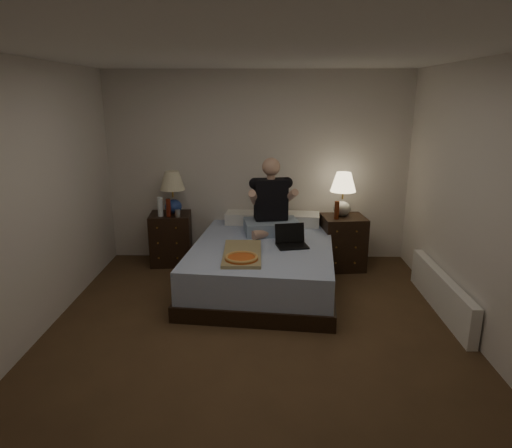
{
  "coord_description": "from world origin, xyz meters",
  "views": [
    {
      "loc": [
        0.08,
        -3.79,
        2.18
      ],
      "look_at": [
        0.0,
        0.9,
        0.85
      ],
      "focal_mm": 32.0,
      "sensor_mm": 36.0,
      "label": 1
    }
  ],
  "objects_px": {
    "soda_can": "(178,213)",
    "person": "(272,196)",
    "lamp_right": "(343,194)",
    "nightstand_right": "(343,242)",
    "beer_bottle_right": "(337,210)",
    "bed": "(263,264)",
    "beer_bottle_left": "(168,208)",
    "nightstand_left": "(171,238)",
    "laptop": "(292,237)",
    "pizza_box": "(242,259)",
    "lamp_left": "(173,193)",
    "water_bottle": "(160,207)",
    "radiator": "(441,293)"
  },
  "relations": [
    {
      "from": "soda_can",
      "to": "person",
      "type": "xyz_separation_m",
      "value": [
        1.19,
        -0.17,
        0.26
      ]
    },
    {
      "from": "lamp_right",
      "to": "person",
      "type": "xyz_separation_m",
      "value": [
        -0.91,
        -0.23,
        0.02
      ]
    },
    {
      "from": "nightstand_right",
      "to": "beer_bottle_right",
      "type": "bearing_deg",
      "value": -141.53
    },
    {
      "from": "bed",
      "to": "beer_bottle_left",
      "type": "distance_m",
      "value": 1.46
    },
    {
      "from": "beer_bottle_left",
      "to": "person",
      "type": "distance_m",
      "value": 1.34
    },
    {
      "from": "nightstand_left",
      "to": "bed",
      "type": "bearing_deg",
      "value": -35.56
    },
    {
      "from": "laptop",
      "to": "pizza_box",
      "type": "xyz_separation_m",
      "value": [
        -0.55,
        -0.51,
        -0.08
      ]
    },
    {
      "from": "lamp_left",
      "to": "nightstand_left",
      "type": "bearing_deg",
      "value": -151.78
    },
    {
      "from": "lamp_right",
      "to": "soda_can",
      "type": "bearing_deg",
      "value": -178.22
    },
    {
      "from": "soda_can",
      "to": "beer_bottle_left",
      "type": "xyz_separation_m",
      "value": [
        -0.12,
        0.03,
        0.06
      ]
    },
    {
      "from": "beer_bottle_right",
      "to": "pizza_box",
      "type": "bearing_deg",
      "value": -135.29
    },
    {
      "from": "nightstand_left",
      "to": "soda_can",
      "type": "bearing_deg",
      "value": -55.18
    },
    {
      "from": "lamp_right",
      "to": "water_bottle",
      "type": "xyz_separation_m",
      "value": [
        -2.33,
        -0.02,
        -0.17
      ]
    },
    {
      "from": "pizza_box",
      "to": "nightstand_right",
      "type": "bearing_deg",
      "value": 43.99
    },
    {
      "from": "laptop",
      "to": "lamp_right",
      "type": "bearing_deg",
      "value": 37.05
    },
    {
      "from": "soda_can",
      "to": "bed",
      "type": "bearing_deg",
      "value": -27.23
    },
    {
      "from": "water_bottle",
      "to": "beer_bottle_left",
      "type": "height_order",
      "value": "water_bottle"
    },
    {
      "from": "pizza_box",
      "to": "radiator",
      "type": "distance_m",
      "value": 2.1
    },
    {
      "from": "radiator",
      "to": "bed",
      "type": "bearing_deg",
      "value": 160.74
    },
    {
      "from": "nightstand_left",
      "to": "beer_bottle_right",
      "type": "xyz_separation_m",
      "value": [
        2.14,
        -0.25,
        0.46
      ]
    },
    {
      "from": "beer_bottle_left",
      "to": "person",
      "type": "relative_size",
      "value": 0.25
    },
    {
      "from": "nightstand_left",
      "to": "pizza_box",
      "type": "bearing_deg",
      "value": -58.83
    },
    {
      "from": "lamp_left",
      "to": "beer_bottle_right",
      "type": "xyz_separation_m",
      "value": [
        2.09,
        -0.28,
        -0.15
      ]
    },
    {
      "from": "nightstand_right",
      "to": "lamp_left",
      "type": "relative_size",
      "value": 1.23
    },
    {
      "from": "radiator",
      "to": "nightstand_right",
      "type": "bearing_deg",
      "value": 123.82
    },
    {
      "from": "beer_bottle_left",
      "to": "laptop",
      "type": "bearing_deg",
      "value": -25.61
    },
    {
      "from": "nightstand_left",
      "to": "beer_bottle_left",
      "type": "height_order",
      "value": "beer_bottle_left"
    },
    {
      "from": "nightstand_right",
      "to": "radiator",
      "type": "relative_size",
      "value": 0.43
    },
    {
      "from": "beer_bottle_left",
      "to": "pizza_box",
      "type": "height_order",
      "value": "beer_bottle_left"
    },
    {
      "from": "beer_bottle_right",
      "to": "laptop",
      "type": "height_order",
      "value": "beer_bottle_right"
    },
    {
      "from": "nightstand_right",
      "to": "pizza_box",
      "type": "distance_m",
      "value": 1.77
    },
    {
      "from": "lamp_right",
      "to": "soda_can",
      "type": "height_order",
      "value": "lamp_right"
    },
    {
      "from": "water_bottle",
      "to": "soda_can",
      "type": "height_order",
      "value": "water_bottle"
    },
    {
      "from": "laptop",
      "to": "lamp_left",
      "type": "bearing_deg",
      "value": 137.53
    },
    {
      "from": "soda_can",
      "to": "beer_bottle_left",
      "type": "relative_size",
      "value": 0.43
    },
    {
      "from": "bed",
      "to": "laptop",
      "type": "relative_size",
      "value": 6.17
    },
    {
      "from": "radiator",
      "to": "beer_bottle_left",
      "type": "bearing_deg",
      "value": 157.96
    },
    {
      "from": "nightstand_left",
      "to": "pizza_box",
      "type": "distance_m",
      "value": 1.72
    },
    {
      "from": "pizza_box",
      "to": "laptop",
      "type": "bearing_deg",
      "value": 41.94
    },
    {
      "from": "beer_bottle_left",
      "to": "laptop",
      "type": "xyz_separation_m",
      "value": [
        1.54,
        -0.74,
        -0.15
      ]
    },
    {
      "from": "nightstand_right",
      "to": "water_bottle",
      "type": "height_order",
      "value": "water_bottle"
    },
    {
      "from": "nightstand_right",
      "to": "pizza_box",
      "type": "height_order",
      "value": "nightstand_right"
    },
    {
      "from": "beer_bottle_right",
      "to": "radiator",
      "type": "xyz_separation_m",
      "value": [
        0.94,
        -1.12,
        -0.6
      ]
    },
    {
      "from": "lamp_right",
      "to": "radiator",
      "type": "distance_m",
      "value": 1.71
    },
    {
      "from": "lamp_left",
      "to": "laptop",
      "type": "bearing_deg",
      "value": -30.67
    },
    {
      "from": "lamp_right",
      "to": "radiator",
      "type": "relative_size",
      "value": 0.35
    },
    {
      "from": "bed",
      "to": "beer_bottle_right",
      "type": "height_order",
      "value": "beer_bottle_right"
    },
    {
      "from": "radiator",
      "to": "nightstand_left",
      "type": "bearing_deg",
      "value": 155.99
    },
    {
      "from": "beer_bottle_right",
      "to": "person",
      "type": "bearing_deg",
      "value": -174.53
    },
    {
      "from": "nightstand_right",
      "to": "laptop",
      "type": "relative_size",
      "value": 2.02
    }
  ]
}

